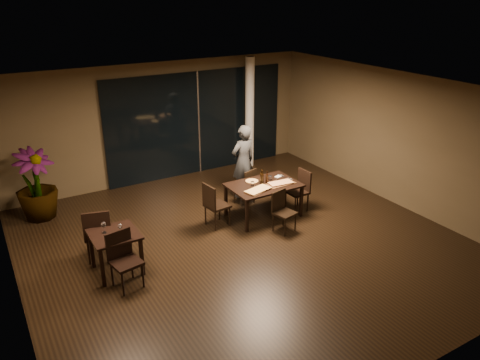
# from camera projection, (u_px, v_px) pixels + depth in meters

# --- Properties ---
(ground) EXTENTS (8.00, 8.00, 0.00)m
(ground) POSITION_uv_depth(u_px,v_px,m) (243.00, 243.00, 9.18)
(ground) COLOR black
(ground) RESTS_ON ground
(wall_back) EXTENTS (8.00, 0.10, 3.00)m
(wall_back) POSITION_uv_depth(u_px,v_px,m) (161.00, 122.00, 11.83)
(wall_back) COLOR #483C26
(wall_back) RESTS_ON ground
(wall_front) EXTENTS (8.00, 0.10, 3.00)m
(wall_front) POSITION_uv_depth(u_px,v_px,m) (424.00, 282.00, 5.39)
(wall_front) COLOR #483C26
(wall_front) RESTS_ON ground
(wall_left) EXTENTS (0.10, 8.00, 3.00)m
(wall_left) POSITION_uv_depth(u_px,v_px,m) (1.00, 225.00, 6.70)
(wall_left) COLOR #483C26
(wall_left) RESTS_ON ground
(wall_right) EXTENTS (0.10, 8.00, 3.00)m
(wall_right) POSITION_uv_depth(u_px,v_px,m) (397.00, 139.00, 10.52)
(wall_right) COLOR #483C26
(wall_right) RESTS_ON ground
(ceiling) EXTENTS (8.00, 8.00, 0.04)m
(ceiling) POSITION_uv_depth(u_px,v_px,m) (243.00, 90.00, 8.03)
(ceiling) COLOR silver
(ceiling) RESTS_ON wall_back
(window_panel) EXTENTS (5.00, 0.06, 2.70)m
(window_panel) POSITION_uv_depth(u_px,v_px,m) (198.00, 123.00, 12.29)
(window_panel) COLOR black
(window_panel) RESTS_ON ground
(column) EXTENTS (0.24, 0.24, 3.00)m
(column) POSITION_uv_depth(u_px,v_px,m) (250.00, 113.00, 12.64)
(column) COLOR white
(column) RESTS_ON ground
(main_table) EXTENTS (1.50, 1.00, 0.75)m
(main_table) POSITION_uv_depth(u_px,v_px,m) (264.00, 187.00, 10.03)
(main_table) COLOR black
(main_table) RESTS_ON ground
(side_table) EXTENTS (0.80, 0.80, 0.75)m
(side_table) POSITION_uv_depth(u_px,v_px,m) (115.00, 240.00, 8.05)
(side_table) COLOR black
(side_table) RESTS_ON ground
(chair_main_far) EXTENTS (0.50, 0.50, 0.86)m
(chair_main_far) POSITION_uv_depth(u_px,v_px,m) (247.00, 185.00, 10.68)
(chair_main_far) COLOR black
(chair_main_far) RESTS_ON ground
(chair_main_near) EXTENTS (0.47, 0.47, 0.85)m
(chair_main_near) POSITION_uv_depth(u_px,v_px,m) (282.00, 209.00, 9.52)
(chair_main_near) COLOR black
(chair_main_near) RESTS_ON ground
(chair_main_left) EXTENTS (0.50, 0.50, 0.96)m
(chair_main_left) POSITION_uv_depth(u_px,v_px,m) (214.00, 203.00, 9.63)
(chair_main_left) COLOR black
(chair_main_left) RESTS_ON ground
(chair_main_right) EXTENTS (0.44, 0.44, 0.92)m
(chair_main_right) POSITION_uv_depth(u_px,v_px,m) (300.00, 188.00, 10.41)
(chair_main_right) COLOR black
(chair_main_right) RESTS_ON ground
(chair_side_far) EXTENTS (0.59, 0.59, 1.03)m
(chair_side_far) POSITION_uv_depth(u_px,v_px,m) (98.00, 232.00, 8.40)
(chair_side_far) COLOR black
(chair_side_far) RESTS_ON ground
(chair_side_near) EXTENTS (0.53, 0.53, 0.97)m
(chair_side_near) POSITION_uv_depth(u_px,v_px,m) (123.00, 256.00, 7.71)
(chair_side_near) COLOR black
(chair_side_near) RESTS_ON ground
(diner) EXTENTS (0.64, 0.47, 1.76)m
(diner) POSITION_uv_depth(u_px,v_px,m) (243.00, 162.00, 10.93)
(diner) COLOR #2A2D2F
(diner) RESTS_ON ground
(potted_plant) EXTENTS (1.15, 1.15, 1.55)m
(potted_plant) POSITION_uv_depth(u_px,v_px,m) (36.00, 185.00, 9.92)
(potted_plant) COLOR #214A18
(potted_plant) RESTS_ON ground
(pizza_board_left) EXTENTS (0.63, 0.45, 0.01)m
(pizza_board_left) POSITION_uv_depth(u_px,v_px,m) (258.00, 191.00, 9.67)
(pizza_board_left) COLOR #462A16
(pizza_board_left) RESTS_ON main_table
(pizza_board_right) EXTENTS (0.63, 0.33, 0.01)m
(pizza_board_right) POSITION_uv_depth(u_px,v_px,m) (281.00, 184.00, 10.02)
(pizza_board_right) COLOR #4C2E18
(pizza_board_right) RESTS_ON main_table
(oblong_pizza_left) EXTENTS (0.59, 0.38, 0.02)m
(oblong_pizza_left) POSITION_uv_depth(u_px,v_px,m) (258.00, 190.00, 9.67)
(oblong_pizza_left) COLOR maroon
(oblong_pizza_left) RESTS_ON pizza_board_left
(oblong_pizza_right) EXTENTS (0.52, 0.28, 0.02)m
(oblong_pizza_right) POSITION_uv_depth(u_px,v_px,m) (281.00, 183.00, 10.01)
(oblong_pizza_right) COLOR maroon
(oblong_pizza_right) RESTS_ON pizza_board_right
(round_pizza) EXTENTS (0.27, 0.27, 0.01)m
(round_pizza) POSITION_uv_depth(u_px,v_px,m) (252.00, 181.00, 10.14)
(round_pizza) COLOR #B63014
(round_pizza) RESTS_ON main_table
(bottle_a) EXTENTS (0.07, 0.07, 0.31)m
(bottle_a) POSITION_uv_depth(u_px,v_px,m) (262.00, 177.00, 9.95)
(bottle_a) COLOR black
(bottle_a) RESTS_ON main_table
(bottle_b) EXTENTS (0.06, 0.06, 0.27)m
(bottle_b) POSITION_uv_depth(u_px,v_px,m) (267.00, 177.00, 10.00)
(bottle_b) COLOR black
(bottle_b) RESTS_ON main_table
(bottle_c) EXTENTS (0.07, 0.07, 0.30)m
(bottle_c) POSITION_uv_depth(u_px,v_px,m) (262.00, 176.00, 10.04)
(bottle_c) COLOR black
(bottle_c) RESTS_ON main_table
(tumbler_left) EXTENTS (0.08, 0.08, 0.09)m
(tumbler_left) POSITION_uv_depth(u_px,v_px,m) (252.00, 184.00, 9.92)
(tumbler_left) COLOR white
(tumbler_left) RESTS_ON main_table
(tumbler_right) EXTENTS (0.08, 0.08, 0.09)m
(tumbler_right) POSITION_uv_depth(u_px,v_px,m) (270.00, 178.00, 10.21)
(tumbler_right) COLOR white
(tumbler_right) RESTS_ON main_table
(napkin_near) EXTENTS (0.19, 0.12, 0.01)m
(napkin_near) POSITION_uv_depth(u_px,v_px,m) (288.00, 180.00, 10.22)
(napkin_near) COLOR white
(napkin_near) RESTS_ON main_table
(napkin_far) EXTENTS (0.20, 0.15, 0.01)m
(napkin_far) POSITION_uv_depth(u_px,v_px,m) (279.00, 176.00, 10.40)
(napkin_far) COLOR white
(napkin_far) RESTS_ON main_table
(wine_glass_a) EXTENTS (0.09, 0.09, 0.19)m
(wine_glass_a) POSITION_uv_depth(u_px,v_px,m) (104.00, 228.00, 7.99)
(wine_glass_a) COLOR white
(wine_glass_a) RESTS_ON side_table
(wine_glass_b) EXTENTS (0.08, 0.08, 0.17)m
(wine_glass_b) POSITION_uv_depth(u_px,v_px,m) (120.00, 229.00, 7.97)
(wine_glass_b) COLOR white
(wine_glass_b) RESTS_ON side_table
(side_napkin) EXTENTS (0.19, 0.14, 0.01)m
(side_napkin) POSITION_uv_depth(u_px,v_px,m) (119.00, 238.00, 7.83)
(side_napkin) COLOR white
(side_napkin) RESTS_ON side_table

